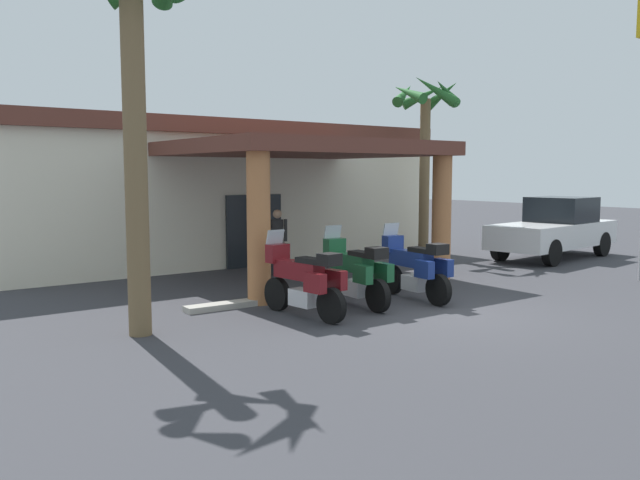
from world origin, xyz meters
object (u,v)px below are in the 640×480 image
Objects in this scene: motel_building at (208,190)px; motorcycle_maroon at (304,281)px; palm_tree_roadside at (132,55)px; motorcycle_green at (356,272)px; pedestrian at (277,237)px; motorcycle_blue at (415,268)px; pickup_truck_white at (555,229)px; palm_tree_near_portico at (426,122)px.

motorcycle_maroon is (-2.40, -9.29, -1.48)m from motel_building.
motorcycle_maroon is 0.34× the size of palm_tree_roadside.
pedestrian reaches higher than motorcycle_green.
pedestrian is at bearing -7.63° from motorcycle_green.
motorcycle_maroon is 2.88m from motorcycle_blue.
motel_building is 6.48× the size of motorcycle_blue.
motorcycle_green is at bearing -87.69° from motorcycle_maroon.
pedestrian is 9.37m from pickup_truck_white.
palm_tree_roadside is at bearing 89.33° from motorcycle_blue.
motorcycle_green is 1.26× the size of pedestrian.
palm_tree_roadside reaches higher than motel_building.
palm_tree_near_portico reaches higher than pedestrian.
motorcycle_maroon is at bearing -175.59° from pickup_truck_white.
pedestrian reaches higher than motorcycle_blue.
motorcycle_green is at bearing -143.04° from palm_tree_near_portico.
motorcycle_blue is (1.44, -0.22, 0.00)m from motorcycle_green.
motorcycle_blue is at bearing -135.16° from palm_tree_near_portico.
pickup_truck_white is (9.15, -2.01, -0.09)m from pedestrian.
motorcycle_green is 0.41× the size of pickup_truck_white.
motorcycle_maroon is 1.00× the size of motorcycle_blue.
motorcycle_maroon is 1.00× the size of motorcycle_green.
motorcycle_blue is at bearing -96.30° from motorcycle_green.
palm_tree_near_portico reaches higher than motorcycle_maroon.
motel_building is 4.80m from pedestrian.
pickup_truck_white reaches higher than pedestrian.
palm_tree_near_portico is (6.83, 5.14, 3.67)m from motorcycle_green.
pickup_truck_white is (8.47, 2.58, 0.24)m from motorcycle_blue.
palm_tree_near_portico is 0.90× the size of palm_tree_roadside.
palm_tree_roadside is (-4.46, 0.17, 3.92)m from motorcycle_green.
palm_tree_near_portico is at bearing 129.45° from pickup_truck_white.
motorcycle_maroon is 5.14m from pedestrian.
pickup_truck_white is at bearing -41.92° from palm_tree_near_portico.
motel_building is 8.16× the size of pedestrian.
motorcycle_maroon and motorcycle_blue have the same top height.
pickup_truck_white is at bearing -84.96° from motorcycle_maroon.
pickup_truck_white is 5.39m from palm_tree_near_portico.
motorcycle_green is at bearing -97.87° from motel_building.
pickup_truck_white reaches higher than motorcycle_green.
motel_building is at bearing 146.41° from palm_tree_near_portico.
motel_building is 2.64× the size of pickup_truck_white.
palm_tree_near_portico is at bearing -42.09° from motorcycle_blue.
pedestrian is at bearing 11.45° from motorcycle_blue.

